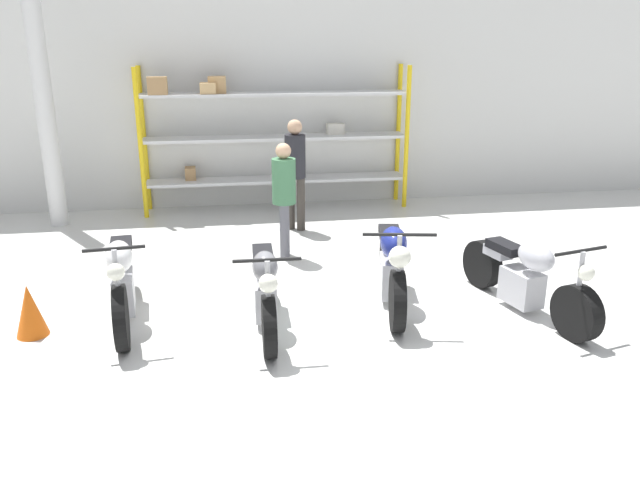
{
  "coord_description": "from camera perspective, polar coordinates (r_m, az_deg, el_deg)",
  "views": [
    {
      "loc": [
        -1.05,
        -6.3,
        2.9
      ],
      "look_at": [
        0.0,
        0.4,
        0.7
      ],
      "focal_mm": 35.0,
      "sensor_mm": 36.0,
      "label": 1
    }
  ],
  "objects": [
    {
      "name": "motorcycle_white",
      "position": [
        6.96,
        -17.65,
        -3.5
      ],
      "size": [
        0.57,
        2.07,
        1.04
      ],
      "rotation": [
        0.0,
        0.0,
        -1.46
      ],
      "color": "black",
      "rests_on": "ground_plane"
    },
    {
      "name": "motorcycle_blue",
      "position": [
        7.1,
        6.6,
        -2.22
      ],
      "size": [
        0.75,
        2.12,
        1.04
      ],
      "rotation": [
        0.0,
        0.0,
        -1.75
      ],
      "color": "black",
      "rests_on": "ground_plane"
    },
    {
      "name": "shelving_rack",
      "position": [
        10.93,
        -4.85,
        9.75
      ],
      "size": [
        4.6,
        0.63,
        2.47
      ],
      "color": "yellow",
      "rests_on": "ground_plane"
    },
    {
      "name": "motorcycle_grey",
      "position": [
        6.54,
        -5.03,
        -4.39
      ],
      "size": [
        0.64,
        1.97,
        0.97
      ],
      "rotation": [
        0.0,
        0.0,
        -1.59
      ],
      "color": "black",
      "rests_on": "ground_plane"
    },
    {
      "name": "person_near_rack",
      "position": [
        9.68,
        -2.28,
        6.79
      ],
      "size": [
        0.44,
        0.44,
        1.73
      ],
      "rotation": [
        0.0,
        0.0,
        4.15
      ],
      "color": "#38332D",
      "rests_on": "ground_plane"
    },
    {
      "name": "traffic_cone",
      "position": [
        7.0,
        -25.0,
        -5.85
      ],
      "size": [
        0.32,
        0.32,
        0.55
      ],
      "color": "orange",
      "rests_on": "ground_plane"
    },
    {
      "name": "support_pillar",
      "position": [
        10.7,
        -23.81,
        10.59
      ],
      "size": [
        0.28,
        0.28,
        3.6
      ],
      "color": "silver",
      "rests_on": "ground_plane"
    },
    {
      "name": "ground_plane",
      "position": [
        7.01,
        0.51,
        -6.45
      ],
      "size": [
        30.0,
        30.0,
        0.0
      ],
      "primitive_type": "plane",
      "color": "silver"
    },
    {
      "name": "motorcycle_silver",
      "position": [
        7.23,
        18.3,
        -3.28
      ],
      "size": [
        0.81,
        2.09,
        0.95
      ],
      "rotation": [
        0.0,
        0.0,
        -1.33
      ],
      "color": "black",
      "rests_on": "ground_plane"
    },
    {
      "name": "back_wall",
      "position": [
        11.27,
        -3.59,
        12.35
      ],
      "size": [
        30.0,
        0.08,
        3.6
      ],
      "color": "silver",
      "rests_on": "ground_plane"
    },
    {
      "name": "person_browsing",
      "position": [
        8.43,
        -3.31,
        4.42
      ],
      "size": [
        0.36,
        0.36,
        1.59
      ],
      "rotation": [
        0.0,
        0.0,
        3.01
      ],
      "color": "#595960",
      "rests_on": "ground_plane"
    }
  ]
}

